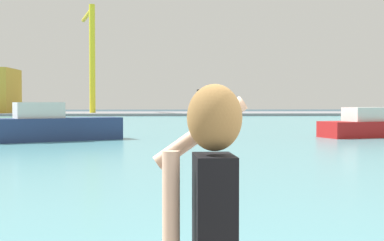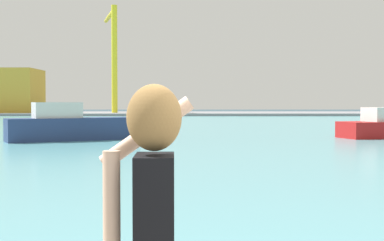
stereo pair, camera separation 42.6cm
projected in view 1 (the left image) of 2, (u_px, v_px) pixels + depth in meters
name	position (u px, v px, depth m)	size (l,w,h in m)	color
ground_plane	(182.00, 125.00, 52.61)	(220.00, 220.00, 0.00)	#334751
harbor_water	(182.00, 124.00, 54.61)	(140.00, 100.00, 0.02)	#599EA8
far_shore_dock	(176.00, 114.00, 94.54)	(140.00, 20.00, 0.43)	gray
person_photographer	(212.00, 216.00, 2.71)	(0.53, 0.55, 1.74)	#2D3342
boat_moored	(53.00, 126.00, 30.39)	(7.57, 5.07, 2.21)	navy
boat_moored_2	(379.00, 126.00, 33.93)	(8.52, 4.54, 1.88)	#B21919
port_crane	(91.00, 47.00, 91.82)	(4.28, 13.21, 18.44)	yellow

